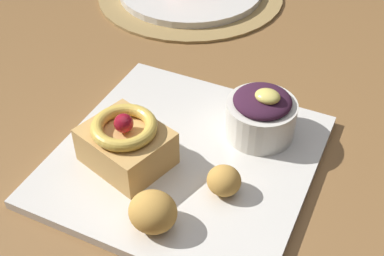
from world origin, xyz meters
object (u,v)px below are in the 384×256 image
at_px(berry_ramekin, 261,114).
at_px(fritter_middle, 149,210).
at_px(cake_slice, 126,142).
at_px(fritter_front, 224,181).
at_px(front_plate, 185,159).

xyz_separation_m(berry_ramekin, fritter_middle, (-0.06, -0.18, -0.01)).
height_order(cake_slice, fritter_middle, cake_slice).
bearing_deg(fritter_front, berry_ramekin, 88.16).
bearing_deg(berry_ramekin, front_plate, -131.12).
distance_m(front_plate, cake_slice, 0.08).
relative_size(front_plate, berry_ramekin, 3.43).
bearing_deg(berry_ramekin, fritter_middle, -107.14).
height_order(front_plate, fritter_middle, fritter_middle).
height_order(cake_slice, fritter_front, cake_slice).
distance_m(front_plate, fritter_front, 0.07).
height_order(front_plate, cake_slice, cake_slice).
distance_m(berry_ramekin, fritter_front, 0.11).
distance_m(fritter_front, fritter_middle, 0.09).
relative_size(cake_slice, fritter_front, 2.95).
bearing_deg(fritter_front, fritter_middle, -125.50).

